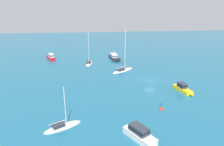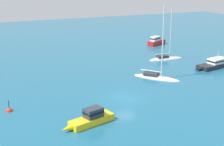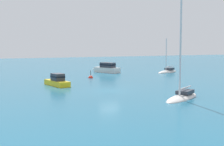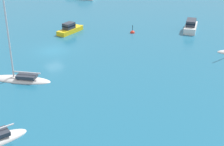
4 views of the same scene
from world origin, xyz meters
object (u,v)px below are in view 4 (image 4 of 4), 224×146
powerboat (191,26)px  channel_buoy (132,33)px  sailboat (20,78)px  cabin_cruiser (70,29)px

powerboat → channel_buoy: size_ratio=3.79×
sailboat → channel_buoy: size_ratio=6.97×
powerboat → channel_buoy: (-8.26, 5.62, -0.80)m
powerboat → cabin_cruiser: (-15.63, 12.75, -0.17)m
channel_buoy → powerboat: bearing=-34.2°
sailboat → cabin_cruiser: sailboat is taller
sailboat → cabin_cruiser: (14.98, 10.79, 0.40)m
sailboat → powerboat: bearing=-131.2°
cabin_cruiser → powerboat: bearing=-54.0°
sailboat → cabin_cruiser: 18.47m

